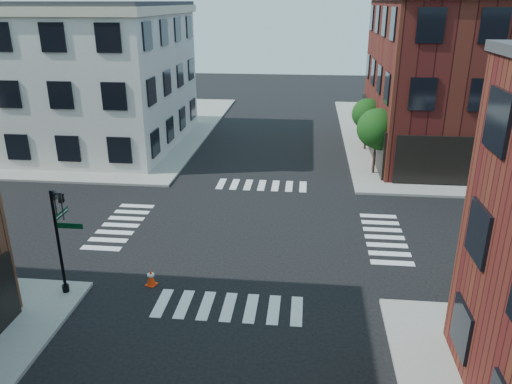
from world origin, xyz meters
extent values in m
plane|color=black|center=(0.00, 0.00, 0.00)|extent=(120.00, 120.00, 0.00)
cube|color=gray|center=(-21.00, 21.00, 0.07)|extent=(30.00, 30.00, 0.15)
cube|color=beige|center=(-19.00, 16.00, 5.50)|extent=(22.00, 16.00, 11.00)
cylinder|color=black|center=(7.50, 10.00, 0.89)|extent=(0.18, 0.18, 1.47)
cylinder|color=black|center=(7.50, 10.00, 1.62)|extent=(0.12, 0.12, 1.47)
sphere|color=#0F340E|center=(7.50, 10.00, 3.30)|extent=(2.69, 2.69, 2.69)
sphere|color=#0F340E|center=(7.75, 9.90, 2.75)|extent=(1.85, 1.85, 1.85)
cylinder|color=black|center=(7.50, 16.00, 0.81)|extent=(0.18, 0.18, 1.33)
cylinder|color=black|center=(7.50, 16.00, 1.48)|extent=(0.12, 0.12, 1.33)
sphere|color=#0F340E|center=(7.50, 16.00, 3.00)|extent=(2.43, 2.43, 2.43)
sphere|color=#0F340E|center=(7.75, 15.90, 2.51)|extent=(1.67, 1.67, 1.67)
cylinder|color=black|center=(-6.80, -6.80, 2.30)|extent=(0.12, 0.12, 4.60)
cylinder|color=black|center=(-6.80, -6.80, 0.30)|extent=(0.28, 0.28, 0.30)
cube|color=#053819|center=(-6.25, -6.80, 3.15)|extent=(1.10, 0.03, 0.22)
cube|color=#053819|center=(-6.80, -6.25, 3.40)|extent=(0.03, 1.10, 0.22)
imported|color=black|center=(-6.45, -6.70, 3.90)|extent=(0.22, 0.18, 1.10)
imported|color=black|center=(-6.90, -6.45, 3.90)|extent=(0.18, 0.22, 1.10)
cube|color=silver|center=(11.16, -3.87, 1.54)|extent=(2.19, 2.55, 1.98)
cube|color=black|center=(10.22, -3.78, 1.88)|extent=(0.27, 1.88, 0.89)
cylinder|color=black|center=(11.07, -4.91, 0.50)|extent=(1.02, 0.43, 0.99)
cylinder|color=black|center=(11.25, -2.83, 0.50)|extent=(1.02, 0.43, 0.99)
cube|color=#FC360B|center=(-3.53, -5.70, 0.02)|extent=(0.52, 0.52, 0.04)
cone|color=#FC360B|center=(-3.53, -5.70, 0.38)|extent=(0.49, 0.49, 0.75)
cylinder|color=white|center=(-3.53, -5.70, 0.48)|extent=(0.29, 0.29, 0.09)
camera|label=1|loc=(2.85, -23.59, 11.35)|focal=35.00mm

